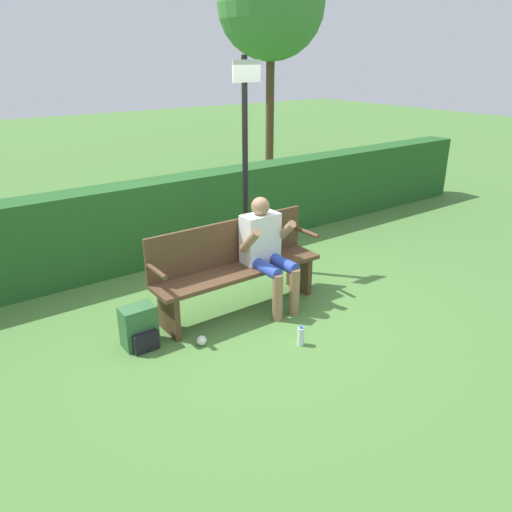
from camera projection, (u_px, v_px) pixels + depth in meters
ground_plane at (240, 309)px, 5.50m from camera, size 40.00×40.00×0.00m
hedge_back at (163, 220)px, 6.65m from camera, size 12.00×0.44×1.10m
park_bench at (235, 265)px, 5.36m from camera, size 1.94×0.43×0.97m
person_seated at (266, 248)px, 5.36m from camera, size 0.55×0.63×1.21m
backpack at (140, 328)px, 4.75m from camera, size 0.32×0.29×0.41m
water_bottle at (301, 336)px, 4.79m from camera, size 0.07×0.07×0.20m
signpost at (245, 156)px, 6.04m from camera, size 0.38×0.09×2.60m
tree at (271, 5)px, 11.34m from camera, size 2.47×2.47×4.89m
litter_crumple at (202, 341)px, 4.81m from camera, size 0.09×0.09×0.09m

